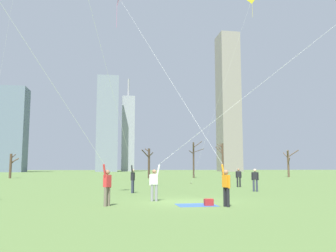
% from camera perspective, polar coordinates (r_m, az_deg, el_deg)
% --- Properties ---
extents(ground_plane, '(400.00, 400.00, 0.00)m').
position_cam_1_polar(ground_plane, '(18.00, 3.08, -12.28)').
color(ground_plane, '#5B7A3D').
extents(kite_flyer_midfield_left_blue, '(16.69, 4.23, 15.02)m').
position_cam_1_polar(kite_flyer_midfield_left_blue, '(18.07, 3.58, -4.43)').
color(kite_flyer_midfield_left_blue, gray).
rests_on(kite_flyer_midfield_left_blue, ground).
extents(kite_flyer_foreground_right_pink, '(5.03, 14.75, 17.00)m').
position_cam_1_polar(kite_flyer_foreground_right_pink, '(19.14, 2.60, 2.44)').
color(kite_flyer_foreground_right_pink, black).
rests_on(kite_flyer_foreground_right_pink, ground).
extents(kite_flyer_foreground_left_red, '(11.35, 7.24, 18.39)m').
position_cam_1_polar(kite_flyer_foreground_left_red, '(15.06, -19.11, 5.55)').
color(kite_flyer_foreground_left_red, '#726656').
rests_on(kite_flyer_foreground_left_red, ground).
extents(kite_flyer_far_back_white, '(4.45, 5.95, 14.91)m').
position_cam_1_polar(kite_flyer_far_back_white, '(22.86, -7.58, -1.56)').
color(kite_flyer_far_back_white, '#33384C').
rests_on(kite_flyer_far_back_white, ground).
extents(bystander_far_off_by_trees, '(0.49, 0.29, 1.62)m').
position_cam_1_polar(bystander_far_off_by_trees, '(31.56, 11.49, -8.13)').
color(bystander_far_off_by_trees, black).
rests_on(bystander_far_off_by_trees, ground).
extents(bystander_watching_nearby, '(0.47, 0.32, 1.62)m').
position_cam_1_polar(bystander_watching_nearby, '(26.08, 14.07, -8.38)').
color(bystander_watching_nearby, '#33384C').
rests_on(bystander_watching_nearby, ground).
extents(distant_kite_low_near_trees_orange, '(3.72, 4.79, 20.15)m').
position_cam_1_polar(distant_kite_low_near_trees_orange, '(37.17, -24.09, 18.06)').
color(distant_kite_low_near_trees_orange, orange).
rests_on(distant_kite_low_near_trees_orange, ground).
extents(distant_kite_high_overhead_yellow, '(6.69, 3.45, 20.32)m').
position_cam_1_polar(distant_kite_high_overhead_yellow, '(40.11, 12.88, 17.65)').
color(distant_kite_high_overhead_yellow, yellow).
rests_on(distant_kite_high_overhead_yellow, ground).
extents(picnic_spot, '(1.82, 1.42, 0.31)m').
position_cam_1_polar(picnic_spot, '(16.32, 5.82, -12.50)').
color(picnic_spot, '#3359B2').
rests_on(picnic_spot, ground).
extents(bare_tree_center, '(1.21, 1.55, 5.72)m').
position_cam_1_polar(bare_tree_center, '(58.83, 8.88, -5.32)').
color(bare_tree_center, '#4C3828').
rests_on(bare_tree_center, ground).
extents(bare_tree_leftmost, '(1.86, 3.41, 4.82)m').
position_cam_1_polar(bare_tree_leftmost, '(55.98, -3.19, -5.77)').
color(bare_tree_leftmost, '#423326').
rests_on(bare_tree_leftmost, ground).
extents(bare_tree_left_of_center, '(2.34, 2.10, 4.80)m').
position_cam_1_polar(bare_tree_left_of_center, '(65.49, 19.13, -5.53)').
color(bare_tree_left_of_center, brown).
rests_on(bare_tree_left_of_center, ground).
extents(bare_tree_right_of_center, '(2.83, 2.50, 6.06)m').
position_cam_1_polar(bare_tree_right_of_center, '(57.21, 4.27, -5.24)').
color(bare_tree_right_of_center, '#423326').
rests_on(bare_tree_right_of_center, ground).
extents(bare_tree_rightmost, '(1.73, 1.76, 3.83)m').
position_cam_1_polar(bare_tree_rightmost, '(60.33, -24.31, -5.75)').
color(bare_tree_rightmost, '#4C3828').
rests_on(bare_tree_rightmost, ground).
extents(skyline_mid_tower_right, '(8.27, 5.69, 37.35)m').
position_cam_1_polar(skyline_mid_tower_right, '(137.63, -9.91, 0.42)').
color(skyline_mid_tower_right, gray).
rests_on(skyline_mid_tower_right, ground).
extents(skyline_squat_block, '(7.92, 9.58, 56.68)m').
position_cam_1_polar(skyline_squat_block, '(145.13, 9.85, 3.91)').
color(skyline_squat_block, gray).
rests_on(skyline_squat_block, ground).
extents(skyline_short_annex, '(9.10, 8.83, 30.39)m').
position_cam_1_polar(skyline_short_annex, '(136.82, -24.05, -0.52)').
color(skyline_short_annex, slate).
rests_on(skyline_short_annex, ground).
extents(skyline_slender_spire, '(5.30, 8.20, 40.07)m').
position_cam_1_polar(skyline_slender_spire, '(150.25, -6.60, -1.27)').
color(skyline_slender_spire, '#9EA3AD').
rests_on(skyline_slender_spire, ground).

